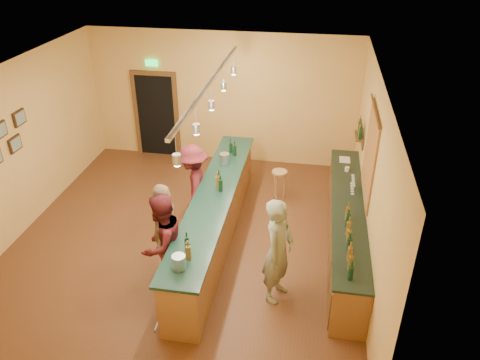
% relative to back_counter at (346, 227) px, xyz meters
% --- Properties ---
extents(floor, '(7.00, 7.00, 0.00)m').
position_rel_back_counter_xyz_m(floor, '(-2.97, -0.18, -0.49)').
color(floor, brown).
rests_on(floor, ground).
extents(ceiling, '(6.50, 7.00, 0.02)m').
position_rel_back_counter_xyz_m(ceiling, '(-2.97, -0.18, 2.71)').
color(ceiling, silver).
rests_on(ceiling, wall_back).
extents(wall_back, '(6.50, 0.02, 3.20)m').
position_rel_back_counter_xyz_m(wall_back, '(-2.97, 3.32, 1.11)').
color(wall_back, gold).
rests_on(wall_back, floor).
extents(wall_front, '(6.50, 0.02, 3.20)m').
position_rel_back_counter_xyz_m(wall_front, '(-2.97, -3.68, 1.11)').
color(wall_front, gold).
rests_on(wall_front, floor).
extents(wall_left, '(0.02, 7.00, 3.20)m').
position_rel_back_counter_xyz_m(wall_left, '(-6.22, -0.18, 1.11)').
color(wall_left, gold).
rests_on(wall_left, floor).
extents(wall_right, '(0.02, 7.00, 3.20)m').
position_rel_back_counter_xyz_m(wall_right, '(0.28, -0.18, 1.11)').
color(wall_right, gold).
rests_on(wall_right, floor).
extents(doorway, '(1.15, 0.09, 2.48)m').
position_rel_back_counter_xyz_m(doorway, '(-4.67, 3.30, 0.64)').
color(doorway, black).
rests_on(doorway, wall_back).
extents(tapestry, '(0.03, 1.40, 1.60)m').
position_rel_back_counter_xyz_m(tapestry, '(0.26, 0.22, 1.36)').
color(tapestry, '#9A321E').
rests_on(tapestry, wall_right).
extents(bottle_shelf, '(0.17, 0.55, 0.54)m').
position_rel_back_counter_xyz_m(bottle_shelf, '(0.20, 1.72, 1.18)').
color(bottle_shelf, '#543619').
rests_on(bottle_shelf, wall_right).
extents(back_counter, '(0.60, 4.55, 1.27)m').
position_rel_back_counter_xyz_m(back_counter, '(0.00, 0.00, 0.00)').
color(back_counter, olive).
rests_on(back_counter, floor).
extents(tasting_bar, '(0.73, 5.10, 1.38)m').
position_rel_back_counter_xyz_m(tasting_bar, '(-2.42, -0.18, 0.12)').
color(tasting_bar, olive).
rests_on(tasting_bar, floor).
extents(pendant_track, '(0.11, 4.60, 0.50)m').
position_rel_back_counter_xyz_m(pendant_track, '(-2.41, -0.18, 2.50)').
color(pendant_track, silver).
rests_on(pendant_track, ceiling).
extents(bartender, '(0.62, 0.76, 1.81)m').
position_rel_back_counter_xyz_m(bartender, '(-1.12, -1.46, 0.42)').
color(bartender, gray).
rests_on(bartender, floor).
extents(customer_a, '(0.94, 1.04, 1.76)m').
position_rel_back_counter_xyz_m(customer_a, '(-2.96, -1.56, 0.39)').
color(customer_a, '#59191E').
rests_on(customer_a, floor).
extents(customer_b, '(0.54, 1.09, 1.80)m').
position_rel_back_counter_xyz_m(customer_b, '(-3.01, -1.26, 0.41)').
color(customer_b, '#997A51').
rests_on(customer_b, floor).
extents(customer_c, '(0.81, 1.19, 1.70)m').
position_rel_back_counter_xyz_m(customer_c, '(-2.96, 0.37, 0.36)').
color(customer_c, '#59191E').
rests_on(customer_c, floor).
extents(bar_stool, '(0.33, 0.33, 0.68)m').
position_rel_back_counter_xyz_m(bar_stool, '(-1.38, 1.57, 0.05)').
color(bar_stool, tan).
rests_on(bar_stool, floor).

